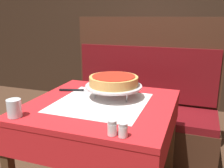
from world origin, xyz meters
TOP-DOWN VIEW (x-y plane):
  - dining_table_front at (0.00, 0.00)m, footprint 0.84×0.84m
  - dining_table_rear at (-0.04, 1.60)m, footprint 0.66×0.66m
  - booth_bench at (0.07, 0.77)m, footprint 1.32×0.50m
  - back_wall_panel at (0.00, 2.12)m, footprint 6.00×0.04m
  - pizza_pan_stand at (0.04, 0.11)m, footprint 0.35×0.35m
  - deep_dish_pizza at (0.04, 0.11)m, footprint 0.30×0.30m
  - pizza_server at (-0.23, 0.16)m, footprint 0.27×0.12m
  - water_glass_near at (-0.33, -0.35)m, footprint 0.07×0.07m
  - salt_shaker at (0.20, -0.37)m, footprint 0.04×0.04m
  - pepper_shaker at (0.25, -0.37)m, footprint 0.04×0.04m
  - condiment_caddy at (0.02, 1.52)m, footprint 0.12×0.12m

SIDE VIEW (x-z plane):
  - booth_bench at x=0.07m, z-range -0.27..0.95m
  - dining_table_front at x=0.00m, z-range 0.25..0.99m
  - dining_table_rear at x=-0.04m, z-range 0.25..0.99m
  - pizza_server at x=-0.23m, z-range 0.73..0.74m
  - pepper_shaker at x=0.25m, z-range 0.73..0.80m
  - salt_shaker at x=0.20m, z-range 0.73..0.80m
  - water_glass_near at x=-0.33m, z-range 0.73..0.83m
  - condiment_caddy at x=0.02m, z-range 0.71..0.88m
  - pizza_pan_stand at x=0.04m, z-range 0.76..0.84m
  - deep_dish_pizza at x=0.04m, z-range 0.81..0.87m
  - back_wall_panel at x=0.00m, z-range 0.00..2.40m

